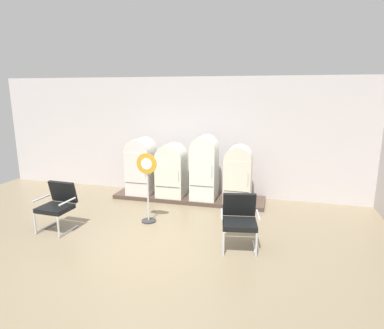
# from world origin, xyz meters

# --- Properties ---
(ground) EXTENTS (12.00, 10.00, 0.05)m
(ground) POSITION_xyz_m (0.00, 0.00, -0.03)
(ground) COLOR #807055
(back_wall) EXTENTS (11.76, 0.12, 3.19)m
(back_wall) POSITION_xyz_m (0.00, 3.66, 1.61)
(back_wall) COLOR silver
(back_wall) RESTS_ON ground
(display_plinth) EXTENTS (3.96, 0.95, 0.10)m
(display_plinth) POSITION_xyz_m (0.00, 3.02, 0.05)
(display_plinth) COLOR #4B3A30
(display_plinth) RESTS_ON ground
(refrigerator_0) EXTENTS (0.65, 0.72, 1.50)m
(refrigerator_0) POSITION_xyz_m (-1.31, 2.94, 0.89)
(refrigerator_0) COLOR silver
(refrigerator_0) RESTS_ON display_plinth
(refrigerator_1) EXTENTS (0.70, 0.68, 1.39)m
(refrigerator_1) POSITION_xyz_m (-0.44, 2.92, 0.83)
(refrigerator_1) COLOR silver
(refrigerator_1) RESTS_ON display_plinth
(refrigerator_2) EXTENTS (0.63, 0.67, 1.63)m
(refrigerator_2) POSITION_xyz_m (0.44, 2.91, 0.97)
(refrigerator_2) COLOR silver
(refrigerator_2) RESTS_ON display_plinth
(refrigerator_3) EXTENTS (0.66, 0.63, 1.42)m
(refrigerator_3) POSITION_xyz_m (1.30, 2.89, 0.85)
(refrigerator_3) COLOR beige
(refrigerator_3) RESTS_ON display_plinth
(armchair_left) EXTENTS (0.71, 0.69, 0.98)m
(armchair_left) POSITION_xyz_m (-2.12, 0.51, 0.56)
(armchair_left) COLOR silver
(armchair_left) RESTS_ON ground
(armchair_right) EXTENTS (0.75, 0.74, 0.98)m
(armchair_right) POSITION_xyz_m (1.60, 0.66, 0.56)
(armchair_right) COLOR silver
(armchair_right) RESTS_ON ground
(sign_stand) EXTENTS (0.45, 0.32, 1.54)m
(sign_stand) POSITION_xyz_m (-0.46, 1.33, 0.75)
(sign_stand) COLOR #2D2D30
(sign_stand) RESTS_ON ground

